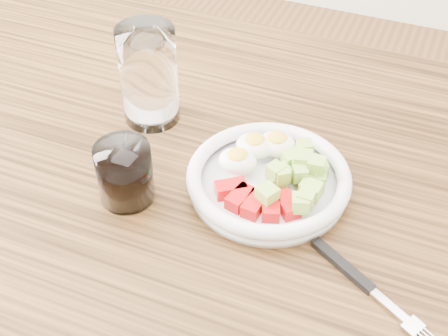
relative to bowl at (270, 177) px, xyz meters
The scene contains 5 objects.
dining_table 0.13m from the bowl, 152.23° to the right, with size 1.50×0.90×0.77m.
bowl is the anchor object (origin of this frame).
fork 0.19m from the bowl, 36.38° to the right, with size 0.18×0.12×0.01m.
water_glass 0.25m from the bowl, 159.86° to the left, with size 0.09×0.09×0.16m, color white.
coffee_glass 0.20m from the bowl, 152.75° to the right, with size 0.08×0.08×0.09m.
Camera 1 is at (0.23, -0.58, 1.38)m, focal length 50.00 mm.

